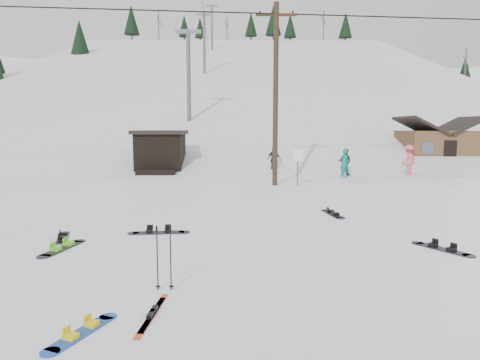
{
  "coord_description": "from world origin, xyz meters",
  "views": [
    {
      "loc": [
        -0.05,
        -7.65,
        2.92
      ],
      "look_at": [
        0.11,
        4.77,
        1.4
      ],
      "focal_mm": 32.0,
      "sensor_mm": 36.0,
      "label": 1
    }
  ],
  "objects_px": {
    "utility_pole": "(276,92)",
    "hero_skis": "(152,314)",
    "hero_snowboard": "(82,332)",
    "cabin": "(437,147)"
  },
  "relations": [
    {
      "from": "utility_pole",
      "to": "hero_skis",
      "type": "distance_m",
      "value": 16.28
    },
    {
      "from": "utility_pole",
      "to": "hero_snowboard",
      "type": "relative_size",
      "value": 6.88
    },
    {
      "from": "cabin",
      "to": "hero_snowboard",
      "type": "xyz_separation_m",
      "value": [
        -17.24,
        -25.84,
        -1.46
      ]
    },
    {
      "from": "cabin",
      "to": "hero_skis",
      "type": "relative_size",
      "value": 3.33
    },
    {
      "from": "hero_snowboard",
      "to": "hero_skis",
      "type": "relative_size",
      "value": 0.81
    },
    {
      "from": "utility_pole",
      "to": "cabin",
      "type": "distance_m",
      "value": 16.71
    },
    {
      "from": "utility_pole",
      "to": "hero_snowboard",
      "type": "height_order",
      "value": "utility_pole"
    },
    {
      "from": "hero_skis",
      "to": "cabin",
      "type": "bearing_deg",
      "value": 62.17
    },
    {
      "from": "utility_pole",
      "to": "hero_skis",
      "type": "relative_size",
      "value": 5.57
    },
    {
      "from": "hero_snowboard",
      "to": "hero_skis",
      "type": "bearing_deg",
      "value": -33.02
    }
  ]
}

